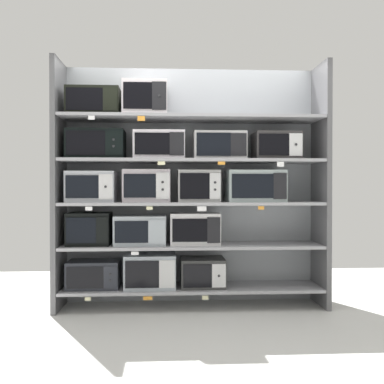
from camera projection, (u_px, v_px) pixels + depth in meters
name	position (u px, v px, depth m)	size (l,w,h in m)	color
ground	(199.00, 342.00, 3.54)	(6.61, 6.00, 0.02)	silver
back_panel	(191.00, 185.00, 4.80)	(2.81, 0.04, 2.48)	#9EA3A8
upright_left	(59.00, 185.00, 4.45)	(0.05, 0.50, 2.48)	#5B5B5E
upright_right	(321.00, 185.00, 4.60)	(0.05, 0.50, 2.48)	#5B5B5E
shelf_0	(192.00, 288.00, 4.54)	(2.61, 0.50, 0.03)	#99999E
microwave_0	(94.00, 274.00, 4.48)	(0.51, 0.35, 0.27)	#262830
microwave_1	(150.00, 270.00, 4.51)	(0.51, 0.41, 0.34)	#9AA3AB
microwave_2	(203.00, 272.00, 4.54)	(0.44, 0.39, 0.29)	#333332
price_tag_0	(88.00, 299.00, 4.23)	(0.06, 0.00, 0.03)	beige
price_tag_1	(148.00, 298.00, 4.26)	(0.09, 0.00, 0.04)	orange
price_tag_2	(205.00, 298.00, 4.29)	(0.06, 0.00, 0.04)	beige
shelf_1	(192.00, 246.00, 4.53)	(2.61, 0.50, 0.03)	#99999E
microwave_3	(89.00, 229.00, 4.47)	(0.43, 0.33, 0.32)	black
microwave_4	(141.00, 230.00, 4.50)	(0.52, 0.39, 0.30)	#98A1A9
microwave_5	(195.00, 229.00, 4.53)	(0.50, 0.35, 0.32)	silver
price_tag_3	(135.00, 253.00, 4.25)	(0.07, 0.00, 0.03)	white
shelf_2	(192.00, 203.00, 4.53)	(2.61, 0.50, 0.03)	#99999E
microwave_6	(92.00, 187.00, 4.47)	(0.48, 0.38, 0.31)	#B0B4BC
microwave_7	(147.00, 186.00, 4.50)	(0.47, 0.35, 0.33)	#BEB4BB
microwave_8	(199.00, 186.00, 4.52)	(0.42, 0.36, 0.32)	#A4A4A3
microwave_9	(255.00, 186.00, 4.56)	(0.58, 0.42, 0.32)	#97A5A4
price_tag_4	(89.00, 209.00, 4.22)	(0.07, 0.00, 0.04)	white
price_tag_5	(150.00, 208.00, 4.25)	(0.06, 0.00, 0.03)	beige
price_tag_6	(202.00, 209.00, 4.28)	(0.09, 0.00, 0.05)	white
price_tag_7	(261.00, 208.00, 4.31)	(0.06, 0.00, 0.03)	orange
shelf_3	(192.00, 161.00, 4.52)	(2.61, 0.50, 0.03)	#99999E
microwave_10	(96.00, 145.00, 4.46)	(0.57, 0.36, 0.29)	black
microwave_11	(159.00, 145.00, 4.50)	(0.51, 0.38, 0.28)	silver
microwave_12	(219.00, 146.00, 4.53)	(0.53, 0.33, 0.28)	beige
microwave_13	(276.00, 146.00, 4.56)	(0.46, 0.37, 0.28)	#323030
price_tag_8	(161.00, 163.00, 4.25)	(0.07, 0.00, 0.03)	beige
price_tag_9	(221.00, 163.00, 4.28)	(0.07, 0.00, 0.03)	orange
price_tag_10	(281.00, 164.00, 4.32)	(0.07, 0.00, 0.05)	white
shelf_4	(192.00, 118.00, 4.52)	(2.61, 0.50, 0.03)	#99999E
microwave_14	(94.00, 102.00, 4.46)	(0.52, 0.34, 0.28)	black
microwave_15	(145.00, 100.00, 4.48)	(0.44, 0.43, 0.34)	silver
price_tag_11	(91.00, 118.00, 4.21)	(0.06, 0.00, 0.04)	white
price_tag_12	(141.00, 118.00, 4.24)	(0.07, 0.00, 0.05)	orange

